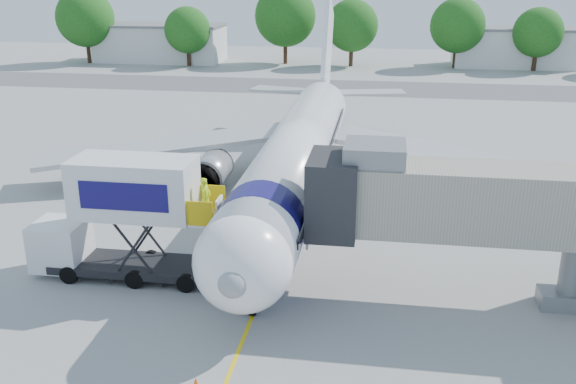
# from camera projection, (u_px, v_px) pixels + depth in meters

# --- Properties ---
(ground) EXTENTS (160.00, 160.00, 0.00)m
(ground) POSITION_uv_depth(u_px,v_px,m) (288.00, 225.00, 34.46)
(ground) COLOR #9B9B98
(ground) RESTS_ON ground
(guidance_line) EXTENTS (0.15, 70.00, 0.01)m
(guidance_line) POSITION_uv_depth(u_px,v_px,m) (288.00, 225.00, 34.46)
(guidance_line) COLOR yellow
(guidance_line) RESTS_ON ground
(taxiway_strip) EXTENTS (120.00, 10.00, 0.01)m
(taxiway_strip) POSITION_uv_depth(u_px,v_px,m) (343.00, 87.00, 73.62)
(taxiway_strip) COLOR #59595B
(taxiway_strip) RESTS_ON ground
(aircraft) EXTENTS (34.17, 37.73, 11.35)m
(aircraft) POSITION_uv_depth(u_px,v_px,m) (299.00, 152.00, 37.32)
(aircraft) COLOR white
(aircraft) RESTS_ON ground
(jet_bridge) EXTENTS (13.90, 3.20, 6.60)m
(jet_bridge) POSITION_uv_depth(u_px,v_px,m) (462.00, 202.00, 25.36)
(jet_bridge) COLOR #A19B89
(jet_bridge) RESTS_ON ground
(catering_hiloader) EXTENTS (8.50, 2.44, 5.50)m
(catering_hiloader) POSITION_uv_depth(u_px,v_px,m) (122.00, 219.00, 27.90)
(catering_hiloader) COLOR black
(catering_hiloader) RESTS_ON ground
(outbuilding_left) EXTENTS (18.40, 8.40, 5.30)m
(outbuilding_left) POSITION_uv_depth(u_px,v_px,m) (160.00, 42.00, 93.49)
(outbuilding_left) COLOR silver
(outbuilding_left) RESTS_ON ground
(outbuilding_right) EXTENTS (16.40, 7.40, 5.30)m
(outbuilding_right) POSITION_uv_depth(u_px,v_px,m) (513.00, 47.00, 88.26)
(outbuilding_right) COLOR silver
(outbuilding_right) RESTS_ON ground
(tree_a) EXTENTS (8.11, 8.11, 10.34)m
(tree_a) POSITION_uv_depth(u_px,v_px,m) (85.00, 18.00, 90.35)
(tree_a) COLOR #382314
(tree_a) RESTS_ON ground
(tree_b) EXTENTS (6.31, 6.31, 8.05)m
(tree_b) POSITION_uv_depth(u_px,v_px,m) (187.00, 30.00, 88.02)
(tree_b) COLOR #382314
(tree_b) RESTS_ON ground
(tree_c) EXTENTS (8.53, 8.53, 10.87)m
(tree_c) POSITION_uv_depth(u_px,v_px,m) (285.00, 16.00, 89.57)
(tree_c) COLOR #382314
(tree_c) RESTS_ON ground
(tree_d) EXTENTS (7.10, 7.10, 9.06)m
(tree_d) POSITION_uv_depth(u_px,v_px,m) (352.00, 26.00, 87.57)
(tree_d) COLOR #382314
(tree_d) RESTS_ON ground
(tree_e) EXTENTS (7.31, 7.31, 9.32)m
(tree_e) POSITION_uv_depth(u_px,v_px,m) (458.00, 26.00, 85.86)
(tree_e) COLOR #382314
(tree_e) RESTS_ON ground
(tree_f) EXTENTS (6.45, 6.45, 8.22)m
(tree_f) POSITION_uv_depth(u_px,v_px,m) (538.00, 32.00, 83.78)
(tree_f) COLOR #382314
(tree_f) RESTS_ON ground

